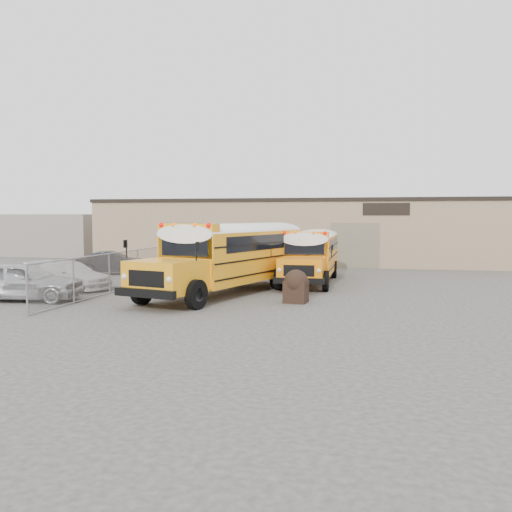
% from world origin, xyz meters
% --- Properties ---
extents(ground, '(120.00, 120.00, 0.00)m').
position_xyz_m(ground, '(0.00, 0.00, 0.00)').
color(ground, '#3D3B38').
rests_on(ground, ground).
extents(warehouse, '(30.20, 10.20, 4.67)m').
position_xyz_m(warehouse, '(-0.00, 19.99, 2.37)').
color(warehouse, tan).
rests_on(warehouse, ground).
extents(chainlink_fence, '(0.07, 18.07, 1.81)m').
position_xyz_m(chainlink_fence, '(-6.00, 3.00, 0.90)').
color(chainlink_fence, gray).
rests_on(chainlink_fence, ground).
extents(distant_building_left, '(8.00, 6.00, 3.60)m').
position_xyz_m(distant_building_left, '(-22.00, 22.00, 1.80)').
color(distant_building_left, gray).
rests_on(distant_building_left, ground).
extents(school_bus_left, '(5.48, 11.19, 3.19)m').
position_xyz_m(school_bus_left, '(0.95, 7.72, 1.84)').
color(school_bus_left, orange).
rests_on(school_bus_left, ground).
extents(school_bus_right, '(2.86, 9.39, 2.73)m').
position_xyz_m(school_bus_right, '(2.03, 12.35, 1.58)').
color(school_bus_right, orange).
rests_on(school_bus_right, ground).
extents(tarp_bundle, '(0.97, 0.97, 1.32)m').
position_xyz_m(tarp_bundle, '(2.50, -0.86, 0.68)').
color(tarp_bundle, black).
rests_on(tarp_bundle, ground).
extents(car_silver, '(4.90, 2.48, 1.60)m').
position_xyz_m(car_silver, '(-8.33, -2.77, 0.80)').
color(car_silver, '#BCBDC1').
rests_on(car_silver, ground).
extents(car_white, '(4.87, 3.08, 1.31)m').
position_xyz_m(car_white, '(-8.56, 1.00, 0.66)').
color(car_white, silver).
rests_on(car_white, ground).
extents(car_dark, '(4.35, 2.67, 1.35)m').
position_xyz_m(car_dark, '(-9.83, 7.91, 0.68)').
color(car_dark, black).
rests_on(car_dark, ground).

